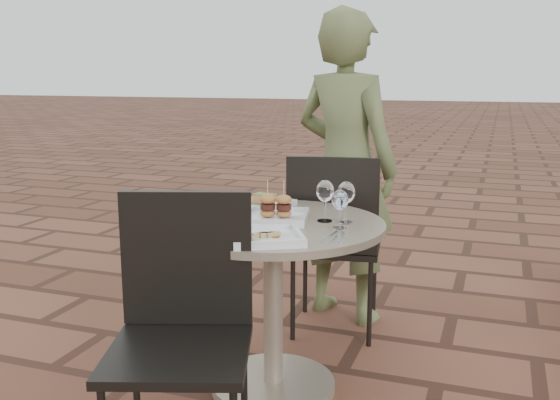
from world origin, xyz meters
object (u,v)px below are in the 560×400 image
(chair_far, at_px, (334,231))
(diner, at_px, (345,168))
(plate_sliders, at_px, (276,213))
(plate_tuna, at_px, (266,236))
(plate_salmon, at_px, (265,203))
(chair_near, at_px, (183,312))
(cafe_table, at_px, (273,280))

(chair_far, distance_m, diner, 0.40)
(plate_sliders, xyz_separation_m, plate_tuna, (0.07, -0.31, -0.02))
(chair_far, xyz_separation_m, plate_salmon, (-0.22, -0.38, 0.20))
(chair_far, relative_size, plate_salmon, 3.72)
(chair_far, height_order, plate_tuna, chair_far)
(chair_near, distance_m, plate_tuna, 0.40)
(chair_near, xyz_separation_m, plate_salmon, (-0.03, 0.83, 0.20))
(cafe_table, xyz_separation_m, plate_sliders, (0.00, 0.03, 0.28))
(cafe_table, height_order, plate_salmon, plate_salmon)
(chair_near, height_order, plate_sliders, chair_near)
(cafe_table, xyz_separation_m, diner, (0.07, 0.92, 0.34))
(plate_tuna, bearing_deg, cafe_table, 105.01)
(diner, bearing_deg, plate_sliders, 105.23)
(chair_near, bearing_deg, plate_tuna, 41.58)
(diner, height_order, plate_salmon, diner)
(plate_tuna, bearing_deg, plate_salmon, 111.36)
(chair_far, relative_size, diner, 0.57)
(plate_salmon, bearing_deg, plate_sliders, -58.91)
(cafe_table, bearing_deg, diner, 85.56)
(diner, distance_m, plate_sliders, 0.90)
(chair_near, bearing_deg, plate_salmon, 73.75)
(cafe_table, distance_m, diner, 0.98)
(chair_near, bearing_deg, cafe_table, 61.84)
(cafe_table, distance_m, chair_near, 0.59)
(chair_far, xyz_separation_m, diner, (-0.02, 0.29, 0.27))
(cafe_table, bearing_deg, chair_near, -99.71)
(cafe_table, relative_size, diner, 0.55)
(plate_tuna, bearing_deg, chair_far, 88.87)
(cafe_table, relative_size, plate_salmon, 3.60)
(chair_far, bearing_deg, chair_near, 72.95)
(plate_tuna, bearing_deg, diner, 90.17)
(chair_far, xyz_separation_m, chair_near, (-0.19, -1.21, 0.00))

